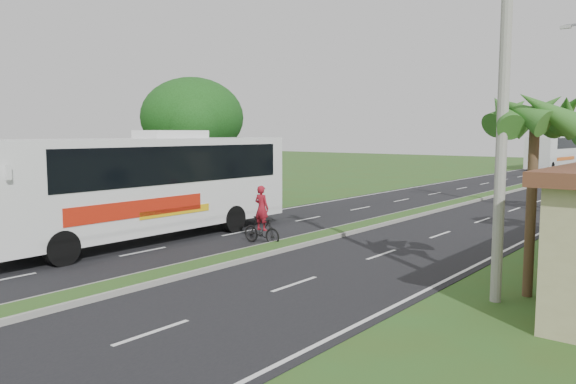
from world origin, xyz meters
The scene contains 10 objects.
ground centered at (0.00, 0.00, 0.00)m, with size 180.00×180.00×0.00m, color #39521E.
road_asphalt centered at (0.00, 20.00, 0.01)m, with size 14.00×160.00×0.02m, color black.
median_strip centered at (0.00, 20.00, 0.10)m, with size 1.20×160.00×0.18m.
lane_edge_left centered at (-6.70, 20.00, 0.00)m, with size 0.12×160.00×0.01m, color silver.
palm_verge_a centered at (9.00, 3.00, 4.74)m, with size 2.40×2.40×5.45m.
shade_tree centered at (-12.11, 10.02, 5.03)m, with size 6.30×6.00×7.54m.
utility_pole_a centered at (8.50, 2.00, 5.67)m, with size 1.60×0.28×11.00m.
coach_bus_main centered at (-5.07, 1.41, 2.43)m, with size 2.97×13.67×4.41m.
coach_bus_far centered at (-4.01, 60.70, 2.17)m, with size 3.84×13.31×3.83m.
motorcyclist centered at (-1.10, 3.79, 0.83)m, with size 1.77×0.54×2.29m.
Camera 1 is at (13.15, -12.30, 4.32)m, focal length 35.00 mm.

